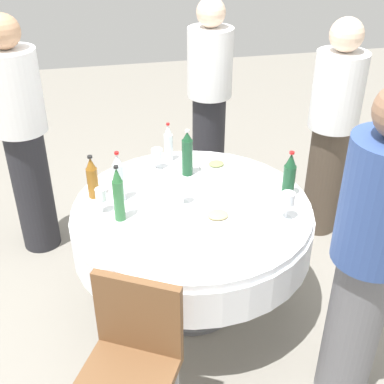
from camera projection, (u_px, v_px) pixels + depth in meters
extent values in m
plane|color=gray|center=(192.00, 302.00, 3.21)|extent=(10.00, 10.00, 0.00)
cylinder|color=white|center=(192.00, 208.00, 2.83)|extent=(1.33, 1.33, 0.04)
cylinder|color=white|center=(192.00, 227.00, 2.90)|extent=(1.36, 1.36, 0.22)
cylinder|color=slate|center=(192.00, 273.00, 3.08)|extent=(0.14, 0.14, 0.48)
cylinder|color=slate|center=(192.00, 301.00, 3.20)|extent=(0.56, 0.56, 0.03)
cylinder|color=#194728|center=(187.00, 157.00, 3.06)|extent=(0.07, 0.07, 0.23)
cone|color=#194728|center=(187.00, 136.00, 2.98)|extent=(0.06, 0.06, 0.06)
cylinder|color=silver|center=(187.00, 131.00, 2.96)|extent=(0.03, 0.03, 0.01)
cylinder|color=silver|center=(169.00, 147.00, 3.23)|extent=(0.06, 0.06, 0.18)
cone|color=silver|center=(168.00, 130.00, 3.16)|extent=(0.05, 0.05, 0.07)
cylinder|color=red|center=(168.00, 124.00, 3.14)|extent=(0.02, 0.02, 0.01)
cylinder|color=#194728|center=(289.00, 181.00, 2.86)|extent=(0.07, 0.07, 0.19)
cone|color=#194728|center=(291.00, 160.00, 2.79)|extent=(0.06, 0.06, 0.08)
cylinder|color=red|center=(292.00, 153.00, 2.77)|extent=(0.03, 0.03, 0.01)
cylinder|color=silver|center=(119.00, 182.00, 2.81)|extent=(0.06, 0.06, 0.23)
cone|color=silver|center=(117.00, 159.00, 2.73)|extent=(0.05, 0.05, 0.06)
cylinder|color=red|center=(117.00, 153.00, 2.71)|extent=(0.02, 0.02, 0.01)
cylinder|color=#8C5619|center=(93.00, 183.00, 2.85)|extent=(0.06, 0.06, 0.18)
cone|color=#8C5619|center=(91.00, 163.00, 2.78)|extent=(0.06, 0.06, 0.07)
cylinder|color=black|center=(90.00, 157.00, 2.76)|extent=(0.03, 0.03, 0.01)
cylinder|color=#2D6B38|center=(119.00, 200.00, 2.64)|extent=(0.06, 0.06, 0.23)
cone|color=#2D6B38|center=(117.00, 175.00, 2.56)|extent=(0.05, 0.05, 0.08)
cylinder|color=black|center=(116.00, 167.00, 2.54)|extent=(0.02, 0.02, 0.01)
cylinder|color=white|center=(286.00, 218.00, 2.71)|extent=(0.06, 0.06, 0.00)
cylinder|color=white|center=(286.00, 211.00, 2.69)|extent=(0.01, 0.01, 0.08)
cylinder|color=white|center=(288.00, 199.00, 2.65)|extent=(0.07, 0.07, 0.07)
cylinder|color=maroon|center=(288.00, 202.00, 2.66)|extent=(0.06, 0.06, 0.03)
cylinder|color=white|center=(157.00, 168.00, 3.18)|extent=(0.06, 0.06, 0.00)
cylinder|color=white|center=(157.00, 163.00, 3.16)|extent=(0.01, 0.01, 0.07)
cylinder|color=white|center=(157.00, 154.00, 3.12)|extent=(0.07, 0.07, 0.06)
cylinder|color=white|center=(183.00, 203.00, 2.83)|extent=(0.06, 0.06, 0.00)
cylinder|color=white|center=(183.00, 197.00, 2.81)|extent=(0.01, 0.01, 0.07)
cylinder|color=white|center=(183.00, 187.00, 2.78)|extent=(0.06, 0.06, 0.06)
cylinder|color=white|center=(103.00, 211.00, 2.76)|extent=(0.06, 0.06, 0.00)
cylinder|color=white|center=(102.00, 206.00, 2.74)|extent=(0.01, 0.01, 0.07)
cylinder|color=white|center=(101.00, 194.00, 2.70)|extent=(0.06, 0.06, 0.07)
cylinder|color=white|center=(218.00, 218.00, 2.70)|extent=(0.25, 0.25, 0.02)
ellipsoid|color=tan|center=(218.00, 215.00, 2.69)|extent=(0.11, 0.10, 0.02)
cylinder|color=white|center=(216.00, 166.00, 3.19)|extent=(0.21, 0.21, 0.02)
ellipsoid|color=#8C9E59|center=(216.00, 164.00, 3.18)|extent=(0.10, 0.09, 0.02)
cylinder|color=white|center=(163.00, 226.00, 2.63)|extent=(0.23, 0.23, 0.02)
cube|color=silver|center=(152.00, 186.00, 2.99)|extent=(0.11, 0.16, 0.00)
cylinder|color=#4C3F33|center=(324.00, 179.00, 3.70)|extent=(0.26, 0.26, 0.84)
cylinder|color=white|center=(338.00, 91.00, 3.34)|extent=(0.34, 0.34, 0.52)
sphere|color=beige|center=(347.00, 35.00, 3.15)|extent=(0.22, 0.22, 0.22)
cylinder|color=slate|center=(352.00, 328.00, 2.44)|extent=(0.26, 0.26, 0.87)
cylinder|color=#334C8C|center=(382.00, 203.00, 2.06)|extent=(0.34, 0.34, 0.57)
cylinder|color=#26262B|center=(208.00, 147.00, 4.11)|extent=(0.26, 0.26, 0.88)
cylinder|color=white|center=(210.00, 63.00, 3.75)|extent=(0.34, 0.34, 0.51)
sphere|color=beige|center=(211.00, 12.00, 3.56)|extent=(0.21, 0.21, 0.21)
cylinder|color=#26262B|center=(33.00, 190.00, 3.50)|extent=(0.26, 0.26, 0.91)
cylinder|color=white|center=(14.00, 92.00, 3.13)|extent=(0.34, 0.34, 0.53)
sphere|color=tan|center=(3.00, 31.00, 2.94)|extent=(0.21, 0.21, 0.21)
cube|color=brown|center=(125.00, 381.00, 2.17)|extent=(0.54, 0.54, 0.04)
cube|color=brown|center=(138.00, 317.00, 2.20)|extent=(0.37, 0.23, 0.42)
cylinder|color=gray|center=(110.00, 376.00, 2.47)|extent=(0.03, 0.03, 0.43)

